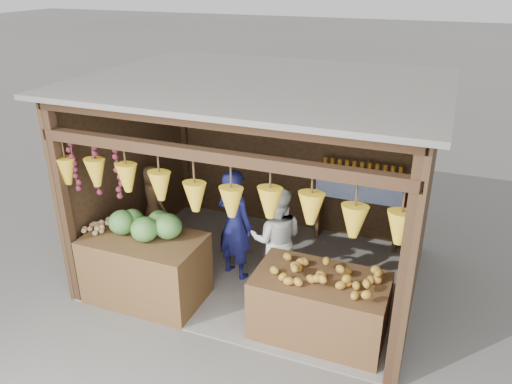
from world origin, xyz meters
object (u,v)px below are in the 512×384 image
at_px(counter_right, 320,306).
at_px(vendor_seated, 154,198).
at_px(counter_left, 146,268).
at_px(woman_standing, 277,239).
at_px(man_standing, 235,224).

distance_m(counter_right, vendor_seated, 2.98).
height_order(counter_left, vendor_seated, vendor_seated).
xyz_separation_m(counter_right, woman_standing, (-0.77, 0.70, 0.33)).
distance_m(counter_right, man_standing, 1.62).
bearing_deg(man_standing, counter_right, 170.68).
bearing_deg(counter_right, counter_left, -176.91).
bearing_deg(man_standing, vendor_seated, 9.73).
height_order(counter_right, vendor_seated, vendor_seated).
bearing_deg(woman_standing, vendor_seated, -23.85).
relative_size(counter_left, man_standing, 0.93).
bearing_deg(counter_right, man_standing, 151.00).
xyz_separation_m(woman_standing, vendor_seated, (-2.00, 0.31, 0.10)).
bearing_deg(counter_left, vendor_seated, 116.36).
bearing_deg(counter_left, woman_standing, 29.54).
distance_m(man_standing, woman_standing, 0.62).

